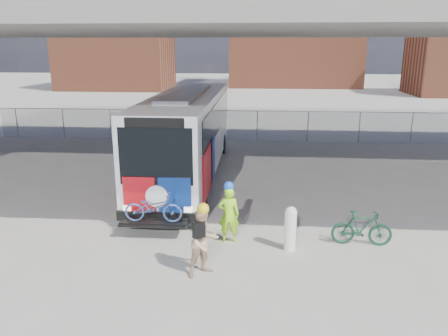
# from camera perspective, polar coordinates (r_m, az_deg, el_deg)

# --- Properties ---
(ground) EXTENTS (160.00, 160.00, 0.00)m
(ground) POSITION_cam_1_polar(r_m,az_deg,el_deg) (15.01, 0.26, -5.93)
(ground) COLOR #9E9991
(ground) RESTS_ON ground
(bus) EXTENTS (2.67, 12.90, 3.69)m
(bus) POSITION_cam_1_polar(r_m,az_deg,el_deg) (18.99, -4.78, 5.23)
(bus) COLOR silver
(bus) RESTS_ON ground
(overpass) EXTENTS (40.00, 16.00, 7.95)m
(overpass) POSITION_cam_1_polar(r_m,az_deg,el_deg) (17.98, 1.27, 18.90)
(overpass) COLOR #605E59
(overpass) RESTS_ON ground
(chainlink_fence) EXTENTS (30.00, 0.06, 30.00)m
(chainlink_fence) POSITION_cam_1_polar(r_m,az_deg,el_deg) (26.26, 2.20, 6.63)
(chainlink_fence) COLOR gray
(chainlink_fence) RESTS_ON ground
(brick_buildings) EXTENTS (54.00, 22.00, 12.00)m
(brick_buildings) POSITION_cam_1_polar(r_m,az_deg,el_deg) (62.15, 4.83, 15.45)
(brick_buildings) COLOR brown
(brick_buildings) RESTS_ON ground
(bollard) EXTENTS (0.33, 0.33, 1.28)m
(bollard) POSITION_cam_1_polar(r_m,az_deg,el_deg) (12.33, 8.66, -7.61)
(bollard) COLOR silver
(bollard) RESTS_ON ground
(cyclist_hivis) EXTENTS (0.62, 0.42, 1.83)m
(cyclist_hivis) POSITION_cam_1_polar(r_m,az_deg,el_deg) (12.63, 0.63, -5.89)
(cyclist_hivis) COLOR #94ED19
(cyclist_hivis) RESTS_ON ground
(cyclist_tan) EXTENTS (1.06, 1.03, 1.88)m
(cyclist_tan) POSITION_cam_1_polar(r_m,az_deg,el_deg) (10.87, -2.70, -9.54)
(cyclist_tan) COLOR tan
(cyclist_tan) RESTS_ON ground
(bike_parked) EXTENTS (1.72, 0.56, 1.02)m
(bike_parked) POSITION_cam_1_polar(r_m,az_deg,el_deg) (13.14, 17.56, -7.51)
(bike_parked) COLOR #144029
(bike_parked) RESTS_ON ground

